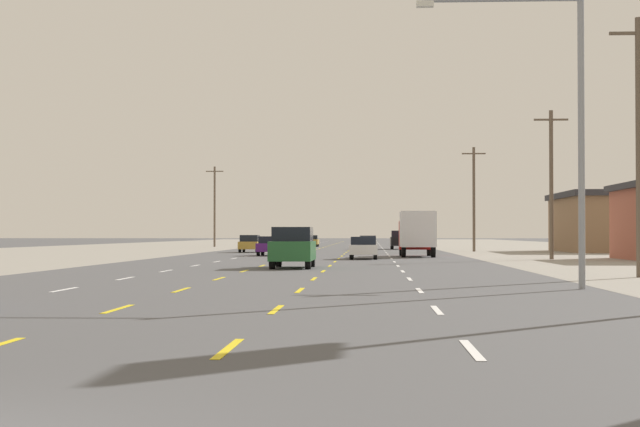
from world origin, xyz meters
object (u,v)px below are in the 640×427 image
(sedan_inner_left_distant_c, at_px, (311,241))
(streetlight_right_row_0, at_px, (561,111))
(sedan_inner_right_mid, at_px, (363,248))
(hatchback_far_left_farther, at_px, (250,244))
(suv_center_turn_near, at_px, (293,247))
(hatchback_inner_left_farthest, at_px, (294,242))
(sedan_inner_right_distant_a, at_px, (368,242))
(sedan_inner_left_far, at_px, (271,246))
(suv_far_right_distant_b, at_px, (400,240))
(box_truck_far_right_midfar, at_px, (417,231))

(sedan_inner_left_distant_c, distance_m, streetlight_right_row_0, 98.25)
(sedan_inner_right_mid, xyz_separation_m, hatchback_far_left_farther, (-10.18, 23.10, 0.03))
(suv_center_turn_near, relative_size, sedan_inner_right_mid, 1.09)
(suv_center_turn_near, distance_m, hatchback_inner_left_farthest, 51.87)
(sedan_inner_left_distant_c, relative_size, streetlight_right_row_0, 0.50)
(hatchback_inner_left_farthest, bearing_deg, suv_center_turn_near, -85.82)
(sedan_inner_right_mid, relative_size, sedan_inner_right_distant_a, 1.00)
(sedan_inner_right_mid, relative_size, sedan_inner_left_far, 1.00)
(sedan_inner_right_distant_a, xyz_separation_m, suv_far_right_distant_b, (3.39, 4.01, 0.27))
(hatchback_inner_left_farthest, distance_m, sedan_inner_right_distant_a, 8.05)
(suv_center_turn_near, bearing_deg, streetlight_right_row_0, -62.46)
(suv_center_turn_near, relative_size, streetlight_right_row_0, 0.55)
(sedan_inner_right_mid, xyz_separation_m, sedan_inner_left_distant_c, (-6.97, 61.74, 0.00))
(sedan_inner_left_far, height_order, hatchback_far_left_farther, hatchback_far_left_farther)
(hatchback_far_left_farther, xyz_separation_m, streetlight_right_row_0, (16.34, -58.62, 4.56))
(sedan_inner_right_mid, bearing_deg, sedan_inner_left_far, 125.31)
(box_truck_far_right_midfar, height_order, hatchback_far_left_farther, box_truck_far_right_midfar)
(suv_center_turn_near, xyz_separation_m, sedan_inner_left_distant_c, (-3.66, 79.12, -0.27))
(sedan_inner_left_far, distance_m, streetlight_right_row_0, 47.61)
(hatchback_inner_left_farthest, bearing_deg, sedan_inner_right_mid, -78.34)
(hatchback_inner_left_farthest, xyz_separation_m, suv_far_right_distant_b, (10.71, 7.38, 0.24))
(sedan_inner_left_far, distance_m, sedan_inner_right_distant_a, 28.68)
(sedan_inner_left_distant_c, bearing_deg, hatchback_inner_left_farthest, -90.24)
(hatchback_far_left_farther, xyz_separation_m, hatchback_inner_left_farthest, (3.10, 11.25, 0.00))
(sedan_inner_right_distant_a, height_order, sedan_inner_left_distant_c, same)
(box_truck_far_right_midfar, xyz_separation_m, sedan_inner_left_far, (-10.88, 3.10, -1.08))
(suv_center_turn_near, relative_size, hatchback_inner_left_farthest, 1.26)
(streetlight_right_row_0, bearing_deg, hatchback_inner_left_farthest, 100.73)
(hatchback_far_left_farther, xyz_separation_m, suv_far_right_distant_b, (13.81, 18.62, 0.24))
(hatchback_far_left_farther, bearing_deg, hatchback_inner_left_farthest, 74.60)
(box_truck_far_right_midfar, distance_m, streetlight_right_row_0, 42.62)
(suv_center_turn_near, height_order, sedan_inner_right_distant_a, suv_center_turn_near)
(sedan_inner_left_distant_c, xyz_separation_m, streetlight_right_row_0, (13.12, -97.26, 4.59))
(streetlight_right_row_0, bearing_deg, suv_far_right_distant_b, 91.87)
(sedan_inner_right_distant_a, bearing_deg, suv_far_right_distant_b, 49.77)
(sedan_inner_left_distant_c, bearing_deg, box_truck_far_right_midfar, -78.88)
(sedan_inner_right_mid, relative_size, sedan_inner_left_distant_c, 1.00)
(hatchback_far_left_farther, relative_size, hatchback_inner_left_farthest, 1.00)
(sedan_inner_right_distant_a, bearing_deg, suv_center_turn_near, -93.68)
(sedan_inner_left_distant_c, bearing_deg, suv_center_turn_near, -87.35)
(sedan_inner_left_far, relative_size, hatchback_far_left_farther, 1.15)
(box_truck_far_right_midfar, distance_m, sedan_inner_right_distant_a, 31.05)
(box_truck_far_right_midfar, xyz_separation_m, streetlight_right_row_0, (2.34, -42.41, 3.51))
(streetlight_right_row_0, bearing_deg, sedan_inner_right_mid, 99.82)
(suv_center_turn_near, height_order, hatchback_far_left_farther, suv_center_turn_near)
(box_truck_far_right_midfar, xyz_separation_m, suv_far_right_distant_b, (-0.18, 34.84, -0.81))
(sedan_inner_right_mid, bearing_deg, sedan_inner_left_distant_c, 96.44)
(box_truck_far_right_midfar, bearing_deg, hatchback_inner_left_farthest, 111.64)
(box_truck_far_right_midfar, xyz_separation_m, sedan_inner_right_distant_a, (-3.58, 30.83, -1.08))
(box_truck_far_right_midfar, xyz_separation_m, hatchback_far_left_farther, (-13.99, 16.22, -1.05))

